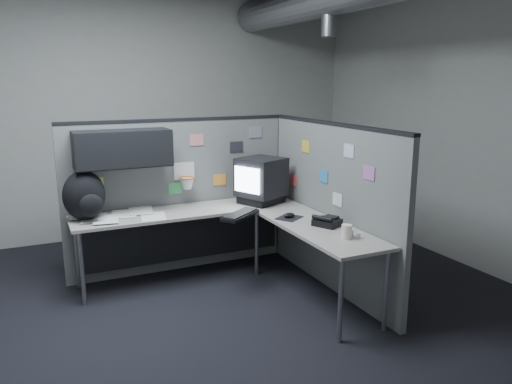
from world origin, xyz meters
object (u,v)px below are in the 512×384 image
desk (221,225)px  phone (327,222)px  monitor (261,180)px  keyboard (240,215)px  backpack (85,196)px

desk → phone: phone is taller
monitor → phone: monitor is taller
desk → keyboard: size_ratio=4.83×
keyboard → backpack: backpack is taller
phone → backpack: (-1.95, 1.10, 0.19)m
monitor → phone: size_ratio=1.99×
keyboard → backpack: 1.46m
keyboard → backpack: bearing=168.6°
keyboard → phone: bearing=-37.1°
monitor → keyboard: (-0.42, -0.42, -0.23)m
desk → monitor: (0.55, 0.24, 0.37)m
desk → phone: 1.08m
keyboard → phone: 0.85m
monitor → phone: 1.06m
desk → backpack: backpack is taller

